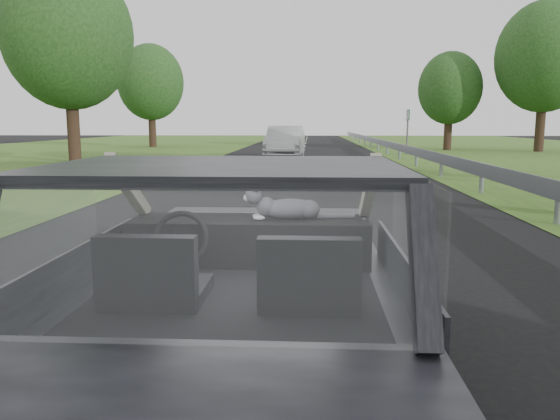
# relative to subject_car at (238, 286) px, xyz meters

# --- Properties ---
(ground) EXTENTS (140.00, 140.00, 0.00)m
(ground) POSITION_rel_subject_car_xyz_m (0.00, 0.00, -0.72)
(ground) COLOR black
(ground) RESTS_ON ground
(subject_car) EXTENTS (1.80, 4.00, 1.45)m
(subject_car) POSITION_rel_subject_car_xyz_m (0.00, 0.00, 0.00)
(subject_car) COLOR black
(subject_car) RESTS_ON ground
(dashboard) EXTENTS (1.58, 0.45, 0.30)m
(dashboard) POSITION_rel_subject_car_xyz_m (0.00, 0.62, 0.12)
(dashboard) COLOR black
(dashboard) RESTS_ON subject_car
(driver_seat) EXTENTS (0.50, 0.72, 0.42)m
(driver_seat) POSITION_rel_subject_car_xyz_m (-0.40, -0.29, 0.16)
(driver_seat) COLOR black
(driver_seat) RESTS_ON subject_car
(passenger_seat) EXTENTS (0.50, 0.72, 0.42)m
(passenger_seat) POSITION_rel_subject_car_xyz_m (0.40, -0.29, 0.16)
(passenger_seat) COLOR black
(passenger_seat) RESTS_ON subject_car
(steering_wheel) EXTENTS (0.36, 0.36, 0.04)m
(steering_wheel) POSITION_rel_subject_car_xyz_m (-0.40, 0.33, 0.20)
(steering_wheel) COLOR black
(steering_wheel) RESTS_ON dashboard
(cat) EXTENTS (0.55, 0.25, 0.24)m
(cat) POSITION_rel_subject_car_xyz_m (0.27, 0.62, 0.35)
(cat) COLOR slate
(cat) RESTS_ON dashboard
(guardrail) EXTENTS (0.05, 90.00, 0.32)m
(guardrail) POSITION_rel_subject_car_xyz_m (4.30, 10.00, -0.15)
(guardrail) COLOR gray
(guardrail) RESTS_ON ground
(other_car) EXTENTS (2.00, 4.65, 1.51)m
(other_car) POSITION_rel_subject_car_xyz_m (-0.78, 22.80, 0.03)
(other_car) COLOR #B8BBBF
(other_car) RESTS_ON ground
(highway_sign) EXTENTS (0.12, 0.93, 2.33)m
(highway_sign) POSITION_rel_subject_car_xyz_m (5.45, 26.08, 0.44)
(highway_sign) COLOR #0C501D
(highway_sign) RESTS_ON ground
(tree_2) EXTENTS (4.05, 4.05, 5.71)m
(tree_2) POSITION_rel_subject_car_xyz_m (8.77, 31.12, 2.13)
(tree_2) COLOR #183914
(tree_2) RESTS_ON ground
(tree_3) EXTENTS (6.47, 6.47, 8.20)m
(tree_3) POSITION_rel_subject_car_xyz_m (13.54, 29.40, 3.37)
(tree_3) COLOR #183914
(tree_3) RESTS_ON ground
(tree_5) EXTENTS (6.47, 6.47, 8.04)m
(tree_5) POSITION_rel_subject_car_xyz_m (-9.66, 19.92, 3.29)
(tree_5) COLOR #183914
(tree_5) RESTS_ON ground
(tree_6) EXTENTS (4.75, 4.75, 6.72)m
(tree_6) POSITION_rel_subject_car_xyz_m (-10.44, 34.29, 2.63)
(tree_6) COLOR #183914
(tree_6) RESTS_ON ground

